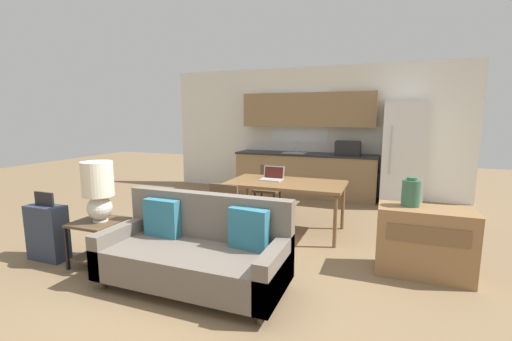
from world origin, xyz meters
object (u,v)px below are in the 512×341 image
object	(u,v)px
refrigerator	(403,154)
table_lamp	(98,188)
laptop	(272,176)
dining_table	(286,186)
side_table	(99,235)
couch	(197,252)
vase	(411,193)
credenza	(424,242)
suitcase	(48,232)
dining_chair_near_left	(229,210)
dining_chair_far_left	(269,186)

from	to	relation	value
refrigerator	table_lamp	distance (m)	5.25
laptop	refrigerator	bearing A→B (deg)	51.52
dining_table	side_table	size ratio (longest dim) A/B	3.22
couch	table_lamp	size ratio (longest dim) A/B	2.73
table_lamp	vase	bearing A→B (deg)	18.54
dining_table	laptop	distance (m)	0.28
vase	laptop	distance (m)	2.04
credenza	side_table	bearing A→B (deg)	-163.02
table_lamp	laptop	world-z (taller)	table_lamp
refrigerator	suitcase	distance (m)	5.83
side_table	vase	xyz separation A→B (m)	(3.25, 1.08, 0.53)
dining_table	dining_chair_near_left	world-z (taller)	dining_chair_near_left
couch	dining_chair_far_left	size ratio (longest dim) A/B	2.20
credenza	dining_chair_far_left	world-z (taller)	dining_chair_far_left
dining_chair_far_left	laptop	distance (m)	0.80
couch	suitcase	world-z (taller)	couch
vase	dining_chair_far_left	bearing A→B (deg)	143.64
table_lamp	laptop	bearing A→B (deg)	54.95
side_table	dining_chair_near_left	size ratio (longest dim) A/B	0.61
dining_chair_near_left	dining_table	bearing A→B (deg)	-119.68
dining_chair_near_left	suitcase	size ratio (longest dim) A/B	1.03
couch	vase	xyz separation A→B (m)	(1.98, 1.09, 0.53)
dining_table	laptop	size ratio (longest dim) A/B	5.04
vase	refrigerator	bearing A→B (deg)	89.69
couch	credenza	distance (m)	2.37
laptop	side_table	bearing A→B (deg)	-123.53
dining_table	couch	xyz separation A→B (m)	(-0.38, -1.86, -0.34)
couch	suitcase	distance (m)	1.96
dining_table	credenza	world-z (taller)	dining_table
vase	laptop	world-z (taller)	vase
couch	refrigerator	bearing A→B (deg)	64.30
side_table	laptop	size ratio (longest dim) A/B	1.56
table_lamp	suitcase	bearing A→B (deg)	-171.25
dining_chair_far_left	refrigerator	bearing A→B (deg)	34.83
dining_chair_far_left	suitcase	bearing A→B (deg)	-123.09
dining_chair_near_left	dining_chair_far_left	bearing A→B (deg)	-85.98
couch	laptop	distance (m)	2.02
side_table	dining_chair_near_left	xyz separation A→B (m)	(1.11, 1.06, 0.13)
refrigerator	vase	xyz separation A→B (m)	(-0.02, -3.05, -0.09)
side_table	dining_chair_far_left	bearing A→B (deg)	67.14
side_table	table_lamp	distance (m)	0.54
refrigerator	laptop	size ratio (longest dim) A/B	5.87
credenza	vase	size ratio (longest dim) A/B	3.05
refrigerator	suitcase	xyz separation A→B (m)	(-3.95, -4.24, -0.63)
dining_table	dining_chair_near_left	bearing A→B (deg)	-123.88
couch	laptop	xyz separation A→B (m)	(0.14, 1.97, 0.44)
dining_table	dining_chair_far_left	xyz separation A→B (m)	(-0.53, 0.79, -0.20)
dining_table	vase	distance (m)	1.79
laptop	table_lamp	bearing A→B (deg)	-123.01
side_table	laptop	bearing A→B (deg)	54.42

